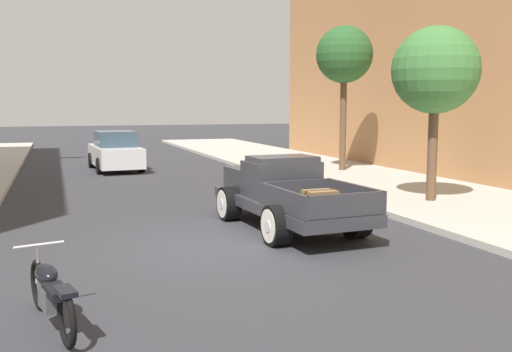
{
  "coord_description": "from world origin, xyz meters",
  "views": [
    {
      "loc": [
        -3.02,
        -10.54,
        2.7
      ],
      "look_at": [
        1.55,
        2.39,
        1.0
      ],
      "focal_mm": 39.89,
      "sensor_mm": 36.0,
      "label": 1
    }
  ],
  "objects_px": {
    "hotrod_truck_gunmetal": "(283,193)",
    "motorcycle_parked": "(51,292)",
    "car_background_white": "(115,152)",
    "street_tree_second": "(344,56)",
    "street_tree_nearest": "(435,71)"
  },
  "relations": [
    {
      "from": "hotrod_truck_gunmetal",
      "to": "car_background_white",
      "type": "distance_m",
      "value": 13.03
    },
    {
      "from": "street_tree_second",
      "to": "car_background_white",
      "type": "bearing_deg",
      "value": 152.95
    },
    {
      "from": "hotrod_truck_gunmetal",
      "to": "street_tree_second",
      "type": "relative_size",
      "value": 0.89
    },
    {
      "from": "street_tree_nearest",
      "to": "motorcycle_parked",
      "type": "bearing_deg",
      "value": -149.8
    },
    {
      "from": "motorcycle_parked",
      "to": "street_tree_second",
      "type": "bearing_deg",
      "value": 50.0
    },
    {
      "from": "car_background_white",
      "to": "street_tree_second",
      "type": "distance_m",
      "value": 10.23
    },
    {
      "from": "motorcycle_parked",
      "to": "street_tree_nearest",
      "type": "xyz_separation_m",
      "value": [
        9.68,
        5.64,
        3.16
      ]
    },
    {
      "from": "car_background_white",
      "to": "street_tree_nearest",
      "type": "xyz_separation_m",
      "value": [
        7.2,
        -11.68,
        2.84
      ]
    },
    {
      "from": "hotrod_truck_gunmetal",
      "to": "street_tree_second",
      "type": "bearing_deg",
      "value": 54.69
    },
    {
      "from": "motorcycle_parked",
      "to": "street_tree_second",
      "type": "relative_size",
      "value": 0.37
    },
    {
      "from": "street_tree_nearest",
      "to": "street_tree_second",
      "type": "relative_size",
      "value": 0.82
    },
    {
      "from": "motorcycle_parked",
      "to": "car_background_white",
      "type": "distance_m",
      "value": 17.5
    },
    {
      "from": "hotrod_truck_gunmetal",
      "to": "motorcycle_parked",
      "type": "xyz_separation_m",
      "value": [
        -4.9,
        -4.52,
        -0.31
      ]
    },
    {
      "from": "street_tree_nearest",
      "to": "car_background_white",
      "type": "bearing_deg",
      "value": 121.64
    },
    {
      "from": "hotrod_truck_gunmetal",
      "to": "street_tree_nearest",
      "type": "relative_size",
      "value": 1.08
    }
  ]
}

